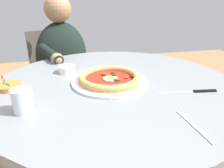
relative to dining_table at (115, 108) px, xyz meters
The scene contains 9 objects.
dining_table is the anchor object (origin of this frame).
pizza_on_plate 0.14m from the dining_table, 102.17° to the right, with size 0.32×0.32×0.04m.
water_glass 0.42m from the dining_table, 63.85° to the right, with size 0.06×0.06×0.08m.
steak_knife 0.35m from the dining_table, 60.13° to the left, with size 0.04×0.23×0.01m.
ramekin_capers 0.30m from the dining_table, 131.76° to the right, with size 0.08×0.08×0.03m.
olive_pan 0.46m from the dining_table, 95.12° to the right, with size 0.12×0.10×0.04m.
fork_utensil 0.42m from the dining_table, 21.43° to the left, with size 0.17×0.02×0.00m.
diner_person 0.73m from the dining_table, 162.09° to the right, with size 0.56×0.41×1.10m.
cafe_chair_diner 0.86m from the dining_table, 162.23° to the right, with size 0.52×0.52×0.85m.
Camera 1 is at (0.83, -0.21, 1.11)m, focal length 34.51 mm.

